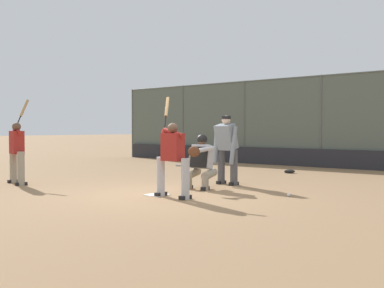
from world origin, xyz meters
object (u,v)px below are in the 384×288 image
at_px(umpire_home, 226,148).
at_px(batter_on_deck, 17,150).
at_px(fielding_glove_on_dirt, 290,171).
at_px(batter_at_plate, 173,157).
at_px(spare_bat_near_backstop, 184,165).
at_px(catcher_behind_plate, 201,160).
at_px(baseball_loose, 289,195).

distance_m(umpire_home, batter_on_deck, 5.26).
bearing_deg(fielding_glove_on_dirt, batter_on_deck, 58.47).
xyz_separation_m(batter_at_plate, spare_bat_near_backstop, (4.62, -6.04, -0.79)).
distance_m(umpire_home, spare_bat_near_backstop, 5.70).
relative_size(catcher_behind_plate, spare_bat_near_backstop, 1.48).
distance_m(spare_bat_near_backstop, baseball_loose, 7.82).
distance_m(catcher_behind_plate, batter_on_deck, 4.69).
distance_m(umpire_home, baseball_loose, 2.44).
bearing_deg(batter_on_deck, spare_bat_near_backstop, -73.80).
distance_m(umpire_home, fielding_glove_on_dirt, 3.77).
relative_size(batter_on_deck, baseball_loose, 29.40).
distance_m(batter_on_deck, fielding_glove_on_dirt, 8.01).
bearing_deg(catcher_behind_plate, umpire_home, -102.24).
xyz_separation_m(catcher_behind_plate, batter_on_deck, (4.17, 2.15, 0.19)).
relative_size(batter_at_plate, catcher_behind_plate, 1.64).
height_order(batter_at_plate, spare_bat_near_backstop, batter_at_plate).
bearing_deg(batter_at_plate, umpire_home, -80.20).
bearing_deg(spare_bat_near_backstop, batter_on_deck, 73.65).
bearing_deg(baseball_loose, fielding_glove_on_dirt, -64.38).
height_order(umpire_home, fielding_glove_on_dirt, umpire_home).
bearing_deg(fielding_glove_on_dirt, batter_at_plate, 93.50).
distance_m(batter_at_plate, umpire_home, 2.45).
distance_m(batter_at_plate, baseball_loose, 2.51).
bearing_deg(spare_bat_near_backstop, umpire_home, 122.93).
distance_m(batter_at_plate, fielding_glove_on_dirt, 6.15).
height_order(catcher_behind_plate, baseball_loose, catcher_behind_plate).
height_order(catcher_behind_plate, spare_bat_near_backstop, catcher_behind_plate).
distance_m(catcher_behind_plate, baseball_loose, 2.26).
xyz_separation_m(batter_on_deck, fielding_glove_on_dirt, (-4.17, -6.80, -0.79)).
bearing_deg(umpire_home, batter_on_deck, 41.30).
xyz_separation_m(umpire_home, spare_bat_near_backstop, (4.31, -3.62, -0.89)).
bearing_deg(batter_on_deck, batter_at_plate, -155.64).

